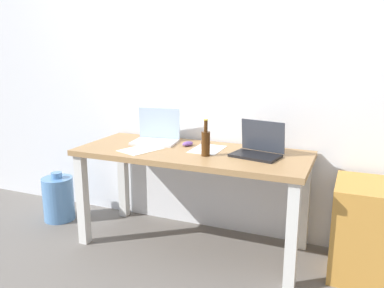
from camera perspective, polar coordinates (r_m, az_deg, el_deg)
name	(u,v)px	position (r m, az deg, el deg)	size (l,w,h in m)	color
ground_plane	(192,245)	(3.15, 0.00, -14.27)	(8.00, 8.00, 0.00)	slate
back_wall	(212,71)	(3.17, 2.89, 10.45)	(5.20, 0.08, 2.60)	white
desk	(192,165)	(2.91, 0.00, -2.99)	(1.69, 0.69, 0.75)	#A37A4C
laptop_left	(156,135)	(3.15, -5.16, 1.30)	(0.37, 0.29, 0.26)	silver
laptop_right	(258,148)	(2.77, 9.49, -0.60)	(0.36, 0.28, 0.24)	black
beer_bottle	(206,142)	(2.72, 1.98, 0.25)	(0.06, 0.06, 0.26)	#47280F
computer_mouse	(188,144)	(3.02, -0.62, 0.05)	(0.06, 0.10, 0.03)	#724799
paper_sheet_near_back	(207,149)	(2.92, 2.22, -0.76)	(0.21, 0.30, 0.00)	white
paper_sheet_front_left	(141,149)	(2.93, -7.35, -0.79)	(0.21, 0.30, 0.00)	white
water_cooler_jug	(58,198)	(3.70, -18.64, -7.40)	(0.27, 0.27, 0.43)	#598CC6
filing_cabinet	(364,230)	(2.89, 23.51, -11.22)	(0.40, 0.48, 0.63)	#C68938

